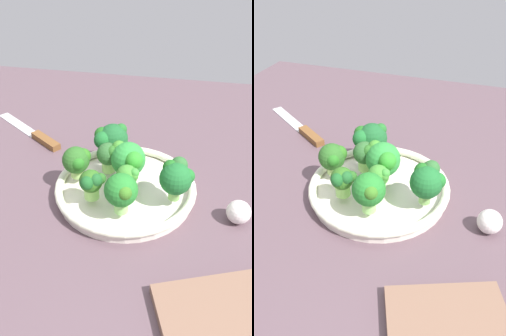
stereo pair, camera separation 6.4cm
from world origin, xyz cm
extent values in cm
cube|color=#5A454D|center=(0.00, 0.00, -1.25)|extent=(130.00, 130.00, 2.50)
cylinder|color=silver|center=(0.47, 0.93, 0.65)|extent=(26.57, 26.57, 1.30)
torus|color=silver|center=(0.47, 0.93, 2.10)|extent=(27.68, 27.68, 1.59)
cylinder|color=#95C060|center=(8.50, 5.35, 4.02)|extent=(2.31, 2.31, 2.26)
sphere|color=#1B5728|center=(8.50, 5.35, 7.21)|extent=(6.34, 6.34, 6.34)
sphere|color=#1C6429|center=(6.53, 7.06, 7.78)|extent=(3.69, 3.69, 3.69)
sphere|color=#206125|center=(9.71, 3.89, 8.93)|extent=(2.54, 2.54, 2.54)
sphere|color=#1E5E1B|center=(8.25, 7.61, 8.04)|extent=(3.33, 3.33, 3.33)
cylinder|color=#9CD16F|center=(3.01, 5.07, 4.16)|extent=(2.65, 2.65, 2.55)
sphere|color=#2C5F2B|center=(3.01, 5.07, 6.92)|extent=(4.55, 4.55, 4.55)
sphere|color=#245F27|center=(4.15, 4.52, 7.52)|extent=(1.96, 1.96, 1.96)
sphere|color=#286221|center=(2.44, 3.92, 7.90)|extent=(2.59, 2.59, 2.59)
sphere|color=#275A23|center=(4.26, 5.21, 7.65)|extent=(2.04, 2.04, 2.04)
cylinder|color=#78BF50|center=(-3.28, -0.39, 4.28)|extent=(2.79, 2.79, 2.77)
sphere|color=#3D872F|center=(-3.28, -0.39, 6.97)|extent=(4.02, 4.02, 4.02)
sphere|color=#3D852E|center=(-3.87, -1.37, 7.46)|extent=(1.66, 1.66, 1.66)
sphere|color=#398E34|center=(-3.59, -1.46, 8.02)|extent=(1.73, 1.73, 1.73)
cylinder|color=#9DC769|center=(-0.08, 10.76, 3.92)|extent=(2.55, 2.55, 2.06)
sphere|color=#295F21|center=(-0.08, 10.76, 6.68)|extent=(5.34, 5.34, 5.34)
sphere|color=#24691E|center=(-1.47, 9.83, 7.08)|extent=(2.63, 2.63, 2.63)
sphere|color=#2B681D|center=(0.89, 9.54, 7.19)|extent=(3.15, 3.15, 3.15)
cylinder|color=#8CC85F|center=(-5.70, 6.07, 4.06)|extent=(2.76, 2.76, 2.33)
sphere|color=#2D631E|center=(-5.70, 6.07, 6.59)|extent=(4.22, 4.22, 4.22)
sphere|color=#1B5923|center=(-7.13, 6.28, 7.26)|extent=(2.48, 2.48, 2.48)
sphere|color=#1D5825|center=(-6.23, 4.95, 7.40)|extent=(2.36, 2.36, 2.36)
sphere|color=#24571D|center=(-5.30, 4.35, 7.17)|extent=(2.03, 2.03, 2.03)
cylinder|color=#96DA73|center=(-8.21, -0.38, 4.28)|extent=(2.47, 2.47, 2.78)
sphere|color=#247729|center=(-8.21, -0.38, 7.56)|extent=(5.82, 5.82, 5.82)
sphere|color=#35711F|center=(-9.84, -0.94, 8.44)|extent=(2.53, 2.53, 2.53)
sphere|color=#2D7930|center=(-6.63, 0.33, 8.26)|extent=(2.79, 2.79, 2.79)
cylinder|color=#8ABE64|center=(-2.95, -8.71, 4.16)|extent=(2.13, 2.13, 2.54)
sphere|color=#1C642B|center=(-2.95, -8.71, 7.33)|extent=(5.84, 5.84, 5.84)
sphere|color=#1D621E|center=(-1.68, -7.60, 8.69)|extent=(2.89, 2.89, 2.89)
sphere|color=#2B622C|center=(-0.82, -9.02, 8.87)|extent=(3.11, 3.11, 3.11)
sphere|color=#1D6A26|center=(-2.44, -10.58, 7.80)|extent=(2.88, 2.88, 2.88)
cylinder|color=#8CBD5D|center=(2.03, 0.81, 3.79)|extent=(2.44, 2.44, 1.80)
sphere|color=#2C8A36|center=(2.03, 0.81, 6.89)|extent=(6.79, 6.79, 6.79)
sphere|color=#2B8B26|center=(-0.21, -0.66, 8.12)|extent=(3.50, 3.50, 3.50)
sphere|color=#3B862A|center=(3.39, 2.92, 8.45)|extent=(2.81, 2.81, 2.81)
cube|color=silver|center=(22.33, 35.05, 0.20)|extent=(11.70, 15.52, 0.40)
cube|color=brown|center=(14.86, 24.05, 0.75)|extent=(7.21, 9.18, 1.50)
sphere|color=white|center=(-3.61, -20.37, 2.16)|extent=(4.33, 4.33, 4.33)
camera|label=1|loc=(-50.78, -9.60, 43.32)|focal=35.97mm
camera|label=2|loc=(-49.10, -15.80, 43.32)|focal=35.97mm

